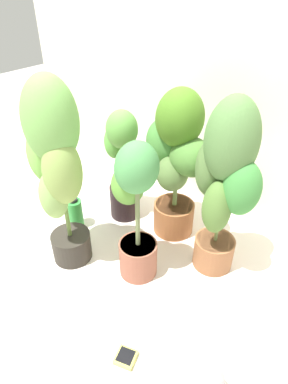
# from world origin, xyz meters

# --- Properties ---
(ground_plane) EXTENTS (8.00, 8.00, 0.00)m
(ground_plane) POSITION_xyz_m (0.00, 0.00, 0.00)
(ground_plane) COLOR silver
(ground_plane) RESTS_ON ground
(mylar_back_wall) EXTENTS (3.20, 0.01, 2.00)m
(mylar_back_wall) POSITION_xyz_m (0.00, 0.86, 1.00)
(mylar_back_wall) COLOR silver
(mylar_back_wall) RESTS_ON ground
(potted_plant_back_left) EXTENTS (0.26, 0.21, 0.69)m
(potted_plant_back_left) POSITION_xyz_m (-0.36, 0.40, 0.36)
(potted_plant_back_left) COLOR black
(potted_plant_back_left) RESTS_ON ground
(potted_plant_front_left) EXTENTS (0.36, 0.32, 0.98)m
(potted_plant_front_left) POSITION_xyz_m (-0.33, -0.06, 0.59)
(potted_plant_front_left) COLOR #2B2721
(potted_plant_front_left) RESTS_ON ground
(potted_plant_back_center) EXTENTS (0.45, 0.35, 0.86)m
(potted_plant_back_center) POSITION_xyz_m (-0.02, 0.47, 0.50)
(potted_plant_back_center) COLOR #975832
(potted_plant_back_center) RESTS_ON ground
(potted_plant_back_right) EXTENTS (0.37, 0.32, 0.91)m
(potted_plant_back_right) POSITION_xyz_m (0.30, 0.37, 0.53)
(potted_plant_back_right) COLOR brown
(potted_plant_back_right) RESTS_ON ground
(potted_plant_center) EXTENTS (0.27, 0.23, 0.74)m
(potted_plant_center) POSITION_xyz_m (0.01, 0.09, 0.41)
(potted_plant_center) COLOR brown
(potted_plant_center) RESTS_ON ground
(hygrometer_box) EXTENTS (0.10, 0.10, 0.03)m
(hygrometer_box) POSITION_xyz_m (0.29, -0.31, 0.01)
(hygrometer_box) COLOR #C6C550
(hygrometer_box) RESTS_ON ground
(floor_fan) EXTENTS (0.20, 0.20, 0.31)m
(floor_fan) POSITION_xyz_m (0.59, -0.30, 0.19)
(floor_fan) COLOR #252524
(floor_fan) RESTS_ON ground
(nutrient_bottle) EXTENTS (0.09, 0.09, 0.21)m
(nutrient_bottle) POSITION_xyz_m (-0.49, 0.12, 0.10)
(nutrient_bottle) COLOR green
(nutrient_bottle) RESTS_ON ground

